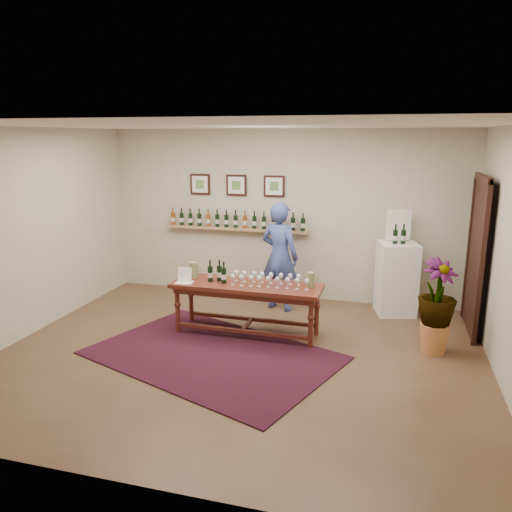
% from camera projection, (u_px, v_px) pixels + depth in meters
% --- Properties ---
extents(ground, '(6.00, 6.00, 0.00)m').
position_uv_depth(ground, '(239.00, 356.00, 6.25)').
color(ground, '#4F3423').
rests_on(ground, ground).
extents(room_shell, '(6.00, 6.00, 6.00)m').
position_uv_depth(room_shell, '(416.00, 247.00, 7.19)').
color(room_shell, beige).
rests_on(room_shell, ground).
extents(rug, '(3.45, 2.88, 0.02)m').
position_uv_depth(rug, '(213.00, 355.00, 6.25)').
color(rug, '#4C0D0E').
rests_on(rug, ground).
extents(tasting_table, '(2.06, 0.68, 0.73)m').
position_uv_depth(tasting_table, '(247.00, 291.00, 6.80)').
color(tasting_table, '#3F150F').
rests_on(tasting_table, ground).
extents(table_glasses, '(1.17, 0.32, 0.16)m').
position_uv_depth(table_glasses, '(266.00, 279.00, 6.70)').
color(table_glasses, silver).
rests_on(table_glasses, tasting_table).
extents(table_bottles, '(0.27, 0.18, 0.26)m').
position_uv_depth(table_bottles, '(218.00, 272.00, 6.85)').
color(table_bottles, black).
rests_on(table_bottles, tasting_table).
extents(pitcher_left, '(0.16, 0.16, 0.22)m').
position_uv_depth(pitcher_left, '(194.00, 270.00, 7.04)').
color(pitcher_left, olive).
rests_on(pitcher_left, tasting_table).
extents(pitcher_right, '(0.14, 0.14, 0.20)m').
position_uv_depth(pitcher_right, '(311.00, 280.00, 6.60)').
color(pitcher_right, olive).
rests_on(pitcher_right, tasting_table).
extents(menu_card, '(0.25, 0.20, 0.21)m').
position_uv_depth(menu_card, '(185.00, 275.00, 6.83)').
color(menu_card, white).
rests_on(menu_card, tasting_table).
extents(display_pedestal, '(0.67, 0.67, 1.11)m').
position_uv_depth(display_pedestal, '(396.00, 278.00, 7.64)').
color(display_pedestal, white).
rests_on(display_pedestal, ground).
extents(pedestal_bottles, '(0.27, 0.13, 0.26)m').
position_uv_depth(pedestal_bottles, '(399.00, 235.00, 7.42)').
color(pedestal_bottles, black).
rests_on(pedestal_bottles, display_pedestal).
extents(info_sign, '(0.37, 0.11, 0.51)m').
position_uv_depth(info_sign, '(398.00, 225.00, 7.58)').
color(info_sign, white).
rests_on(info_sign, display_pedestal).
extents(potted_plant, '(0.78, 0.78, 1.05)m').
position_uv_depth(potted_plant, '(437.00, 307.00, 6.20)').
color(potted_plant, '#BD773F').
rests_on(potted_plant, ground).
extents(person, '(0.72, 0.58, 1.71)m').
position_uv_depth(person, '(280.00, 256.00, 7.76)').
color(person, '#3C4C8E').
rests_on(person, ground).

